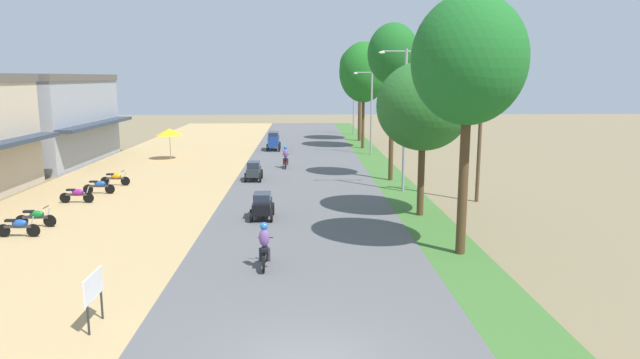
{
  "coord_description": "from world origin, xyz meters",
  "views": [
    {
      "loc": [
        -0.07,
        -11.94,
        6.68
      ],
      "look_at": [
        0.76,
        15.38,
        1.69
      ],
      "focal_mm": 31.51,
      "sensor_mm": 36.0,
      "label": 1
    }
  ],
  "objects_px": {
    "parked_motorbike_fourth": "(36,216)",
    "car_hatchback_black": "(262,205)",
    "parked_motorbike_fifth": "(77,194)",
    "median_tree_fifth": "(360,66)",
    "street_signboard": "(94,290)",
    "median_tree_third": "(393,55)",
    "parked_motorbike_third": "(19,226)",
    "utility_pole_near": "(481,113)",
    "streetlamp_mid": "(372,106)",
    "median_tree_fourth": "(364,72)",
    "car_hatchback_charcoal": "(254,170)",
    "streetlamp_far": "(354,96)",
    "parked_motorbike_sixth": "(99,185)",
    "median_tree_nearest": "(469,61)",
    "parked_motorbike_seventh": "(116,178)",
    "median_tree_second": "(423,106)",
    "vendor_umbrella": "(169,132)",
    "streetlamp_near": "(405,111)",
    "motorbike_ahead_third": "(286,158)",
    "car_van_blue": "(274,140)",
    "motorbike_ahead_second": "(265,246)"
  },
  "relations": [
    {
      "from": "streetlamp_mid",
      "to": "median_tree_fourth",
      "type": "bearing_deg",
      "value": 92.98
    },
    {
      "from": "parked_motorbike_third",
      "to": "parked_motorbike_fifth",
      "type": "xyz_separation_m",
      "value": [
        -0.12,
        6.49,
        0.0
      ]
    },
    {
      "from": "median_tree_second",
      "to": "median_tree_nearest",
      "type": "bearing_deg",
      "value": -87.24
    },
    {
      "from": "parked_motorbike_fifth",
      "to": "median_tree_fifth",
      "type": "xyz_separation_m",
      "value": [
        18.01,
        29.27,
        7.31
      ]
    },
    {
      "from": "parked_motorbike_sixth",
      "to": "street_signboard",
      "type": "relative_size",
      "value": 1.2
    },
    {
      "from": "street_signboard",
      "to": "streetlamp_far",
      "type": "distance_m",
      "value": 52.13
    },
    {
      "from": "median_tree_nearest",
      "to": "streetlamp_far",
      "type": "bearing_deg",
      "value": 90.13
    },
    {
      "from": "parked_motorbike_fifth",
      "to": "utility_pole_near",
      "type": "distance_m",
      "value": 21.93
    },
    {
      "from": "car_van_blue",
      "to": "motorbike_ahead_third",
      "type": "bearing_deg",
      "value": -82.21
    },
    {
      "from": "street_signboard",
      "to": "median_tree_third",
      "type": "bearing_deg",
      "value": 62.36
    },
    {
      "from": "street_signboard",
      "to": "streetlamp_far",
      "type": "height_order",
      "value": "streetlamp_far"
    },
    {
      "from": "median_tree_third",
      "to": "utility_pole_near",
      "type": "relative_size",
      "value": 1.08
    },
    {
      "from": "streetlamp_far",
      "to": "parked_motorbike_seventh",
      "type": "bearing_deg",
      "value": -119.75
    },
    {
      "from": "median_tree_second",
      "to": "median_tree_fifth",
      "type": "xyz_separation_m",
      "value": [
        0.26,
        32.44,
        2.53
      ]
    },
    {
      "from": "parked_motorbike_fifth",
      "to": "parked_motorbike_seventh",
      "type": "xyz_separation_m",
      "value": [
        0.45,
        4.86,
        0.0
      ]
    },
    {
      "from": "utility_pole_near",
      "to": "parked_motorbike_fourth",
      "type": "bearing_deg",
      "value": -167.16
    },
    {
      "from": "parked_motorbike_sixth",
      "to": "median_tree_nearest",
      "type": "bearing_deg",
      "value": -33.24
    },
    {
      "from": "streetlamp_mid",
      "to": "car_hatchback_charcoal",
      "type": "relative_size",
      "value": 3.57
    },
    {
      "from": "parked_motorbike_fourth",
      "to": "car_hatchback_charcoal",
      "type": "height_order",
      "value": "car_hatchback_charcoal"
    },
    {
      "from": "parked_motorbike_fifth",
      "to": "median_tree_third",
      "type": "bearing_deg",
      "value": 19.5
    },
    {
      "from": "median_tree_third",
      "to": "median_tree_fourth",
      "type": "bearing_deg",
      "value": 90.19
    },
    {
      "from": "parked_motorbike_fifth",
      "to": "motorbike_ahead_third",
      "type": "height_order",
      "value": "motorbike_ahead_third"
    },
    {
      "from": "motorbike_ahead_second",
      "to": "parked_motorbike_fourth",
      "type": "bearing_deg",
      "value": 151.37
    },
    {
      "from": "parked_motorbike_fifth",
      "to": "motorbike_ahead_second",
      "type": "height_order",
      "value": "motorbike_ahead_second"
    },
    {
      "from": "vendor_umbrella",
      "to": "streetlamp_far",
      "type": "bearing_deg",
      "value": 49.22
    },
    {
      "from": "median_tree_fifth",
      "to": "utility_pole_near",
      "type": "bearing_deg",
      "value": -83.18
    },
    {
      "from": "street_signboard",
      "to": "median_tree_third",
      "type": "height_order",
      "value": "median_tree_third"
    },
    {
      "from": "parked_motorbike_fourth",
      "to": "motorbike_ahead_second",
      "type": "xyz_separation_m",
      "value": [
        10.59,
        -5.78,
        0.3
      ]
    },
    {
      "from": "street_signboard",
      "to": "car_hatchback_black",
      "type": "bearing_deg",
      "value": 72.5
    },
    {
      "from": "parked_motorbike_sixth",
      "to": "streetlamp_far",
      "type": "distance_m",
      "value": 37.68
    },
    {
      "from": "car_hatchback_charcoal",
      "to": "motorbike_ahead_third",
      "type": "distance_m",
      "value": 5.34
    },
    {
      "from": "vendor_umbrella",
      "to": "streetlamp_near",
      "type": "bearing_deg",
      "value": -38.81
    },
    {
      "from": "motorbike_ahead_second",
      "to": "parked_motorbike_fifth",
      "type": "bearing_deg",
      "value": 135.05
    },
    {
      "from": "parked_motorbike_fourth",
      "to": "car_hatchback_black",
      "type": "distance_m",
      "value": 10.09
    },
    {
      "from": "utility_pole_near",
      "to": "car_hatchback_black",
      "type": "distance_m",
      "value": 12.63
    },
    {
      "from": "utility_pole_near",
      "to": "car_hatchback_charcoal",
      "type": "bearing_deg",
      "value": 153.35
    },
    {
      "from": "median_tree_nearest",
      "to": "car_hatchback_charcoal",
      "type": "bearing_deg",
      "value": 120.54
    },
    {
      "from": "median_tree_fifth",
      "to": "car_hatchback_black",
      "type": "height_order",
      "value": "median_tree_fifth"
    },
    {
      "from": "parked_motorbike_seventh",
      "to": "median_tree_third",
      "type": "bearing_deg",
      "value": 4.72
    },
    {
      "from": "car_hatchback_black",
      "to": "streetlamp_far",
      "type": "bearing_deg",
      "value": 78.7
    },
    {
      "from": "parked_motorbike_seventh",
      "to": "median_tree_fourth",
      "type": "relative_size",
      "value": 0.18
    },
    {
      "from": "parked_motorbike_third",
      "to": "car_van_blue",
      "type": "distance_m",
      "value": 29.56
    },
    {
      "from": "streetlamp_near",
      "to": "car_hatchback_charcoal",
      "type": "distance_m",
      "value": 10.58
    },
    {
      "from": "parked_motorbike_seventh",
      "to": "utility_pole_near",
      "type": "relative_size",
      "value": 0.19
    },
    {
      "from": "car_hatchback_charcoal",
      "to": "motorbike_ahead_third",
      "type": "relative_size",
      "value": 1.11
    },
    {
      "from": "street_signboard",
      "to": "median_tree_second",
      "type": "xyz_separation_m",
      "value": [
        11.28,
        12.11,
        4.22
      ]
    },
    {
      "from": "median_tree_fourth",
      "to": "car_van_blue",
      "type": "distance_m",
      "value": 10.42
    },
    {
      "from": "parked_motorbike_fifth",
      "to": "motorbike_ahead_third",
      "type": "bearing_deg",
      "value": 46.38
    },
    {
      "from": "parked_motorbike_seventh",
      "to": "median_tree_second",
      "type": "distance_m",
      "value": 19.65
    },
    {
      "from": "parked_motorbike_third",
      "to": "parked_motorbike_seventh",
      "type": "height_order",
      "value": "same"
    }
  ]
}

